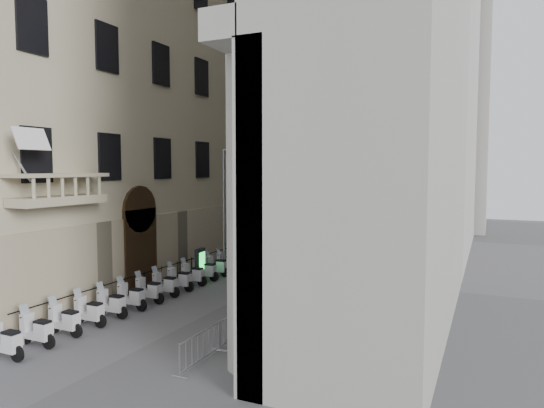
# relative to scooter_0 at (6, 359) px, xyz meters

# --- Properties ---
(left_building) EXTENTS (5.00, 36.00, 34.00)m
(left_building) POSITION_rel_scooter_0_xyz_m (-3.95, 18.70, 17.00)
(left_building) COLOR #B9AE8E
(left_building) RESTS_ON ground
(far_building) EXTENTS (22.00, 10.00, 30.00)m
(far_building) POSITION_rel_scooter_0_xyz_m (3.55, 44.70, 15.00)
(far_building) COLOR beige
(far_building) RESTS_ON ground
(iron_fence) EXTENTS (0.30, 28.00, 1.40)m
(iron_fence) POSITION_rel_scooter_0_xyz_m (-0.75, 14.70, 0.00)
(iron_fence) COLOR black
(iron_fence) RESTS_ON ground
(blue_awning) EXTENTS (1.60, 3.00, 3.00)m
(blue_awning) POSITION_rel_scooter_0_xyz_m (7.70, 22.70, 0.00)
(blue_awning) COLOR navy
(blue_awning) RESTS_ON ground
(flag) EXTENTS (1.00, 1.40, 8.20)m
(flag) POSITION_rel_scooter_0_xyz_m (-0.45, 1.70, 0.00)
(flag) COLOR #9E0C11
(flag) RESTS_ON ground
(scooter_0) EXTENTS (1.40, 0.57, 1.50)m
(scooter_0) POSITION_rel_scooter_0_xyz_m (0.00, 0.00, 0.00)
(scooter_0) COLOR silver
(scooter_0) RESTS_ON ground
(scooter_1) EXTENTS (1.40, 0.57, 1.50)m
(scooter_1) POSITION_rel_scooter_0_xyz_m (0.00, 1.27, 0.00)
(scooter_1) COLOR silver
(scooter_1) RESTS_ON ground
(scooter_2) EXTENTS (1.40, 0.57, 1.50)m
(scooter_2) POSITION_rel_scooter_0_xyz_m (0.00, 2.53, 0.00)
(scooter_2) COLOR silver
(scooter_2) RESTS_ON ground
(scooter_3) EXTENTS (1.40, 0.57, 1.50)m
(scooter_3) POSITION_rel_scooter_0_xyz_m (0.00, 3.80, 0.00)
(scooter_3) COLOR silver
(scooter_3) RESTS_ON ground
(scooter_4) EXTENTS (1.40, 0.57, 1.50)m
(scooter_4) POSITION_rel_scooter_0_xyz_m (0.00, 5.07, 0.00)
(scooter_4) COLOR silver
(scooter_4) RESTS_ON ground
(scooter_5) EXTENTS (1.40, 0.57, 1.50)m
(scooter_5) POSITION_rel_scooter_0_xyz_m (0.00, 6.33, 0.00)
(scooter_5) COLOR silver
(scooter_5) RESTS_ON ground
(scooter_6) EXTENTS (1.40, 0.57, 1.50)m
(scooter_6) POSITION_rel_scooter_0_xyz_m (0.00, 7.60, 0.00)
(scooter_6) COLOR silver
(scooter_6) RESTS_ON ground
(scooter_7) EXTENTS (1.40, 0.57, 1.50)m
(scooter_7) POSITION_rel_scooter_0_xyz_m (0.00, 8.87, 0.00)
(scooter_7) COLOR silver
(scooter_7) RESTS_ON ground
(scooter_8) EXTENTS (1.40, 0.57, 1.50)m
(scooter_8) POSITION_rel_scooter_0_xyz_m (0.00, 10.13, 0.00)
(scooter_8) COLOR silver
(scooter_8) RESTS_ON ground
(scooter_9) EXTENTS (1.40, 0.57, 1.50)m
(scooter_9) POSITION_rel_scooter_0_xyz_m (0.00, 11.40, 0.00)
(scooter_9) COLOR silver
(scooter_9) RESTS_ON ground
(scooter_10) EXTENTS (1.40, 0.57, 1.50)m
(scooter_10) POSITION_rel_scooter_0_xyz_m (0.00, 12.67, 0.00)
(scooter_10) COLOR silver
(scooter_10) RESTS_ON ground
(scooter_11) EXTENTS (1.40, 0.57, 1.50)m
(scooter_11) POSITION_rel_scooter_0_xyz_m (0.00, 13.94, 0.00)
(scooter_11) COLOR silver
(scooter_11) RESTS_ON ground
(scooter_12) EXTENTS (1.40, 0.57, 1.50)m
(scooter_12) POSITION_rel_scooter_0_xyz_m (0.00, 15.20, 0.00)
(scooter_12) COLOR silver
(scooter_12) RESTS_ON ground
(scooter_13) EXTENTS (1.40, 0.57, 1.50)m
(scooter_13) POSITION_rel_scooter_0_xyz_m (0.00, 16.47, 0.00)
(scooter_13) COLOR silver
(scooter_13) RESTS_ON ground
(scooter_14) EXTENTS (1.40, 0.57, 1.50)m
(scooter_14) POSITION_rel_scooter_0_xyz_m (0.00, 17.74, 0.00)
(scooter_14) COLOR silver
(scooter_14) RESTS_ON ground
(scooter_15) EXTENTS (1.40, 0.57, 1.50)m
(scooter_15) POSITION_rel_scooter_0_xyz_m (0.00, 19.00, 0.00)
(scooter_15) COLOR silver
(scooter_15) RESTS_ON ground
(barrier_0) EXTENTS (0.60, 2.40, 1.10)m
(barrier_0) POSITION_rel_scooter_0_xyz_m (6.26, 2.40, 0.00)
(barrier_0) COLOR #97999E
(barrier_0) RESTS_ON ground
(barrier_1) EXTENTS (0.60, 2.40, 1.10)m
(barrier_1) POSITION_rel_scooter_0_xyz_m (6.26, 4.90, 0.00)
(barrier_1) COLOR #97999E
(barrier_1) RESTS_ON ground
(barrier_2) EXTENTS (0.60, 2.40, 1.10)m
(barrier_2) POSITION_rel_scooter_0_xyz_m (6.26, 7.40, 0.00)
(barrier_2) COLOR #97999E
(barrier_2) RESTS_ON ground
(barrier_3) EXTENTS (0.60, 2.40, 1.10)m
(barrier_3) POSITION_rel_scooter_0_xyz_m (6.26, 9.90, 0.00)
(barrier_3) COLOR #97999E
(barrier_3) RESTS_ON ground
(barrier_4) EXTENTS (0.60, 2.40, 1.10)m
(barrier_4) POSITION_rel_scooter_0_xyz_m (6.26, 12.40, 0.00)
(barrier_4) COLOR #97999E
(barrier_4) RESTS_ON ground
(barrier_5) EXTENTS (0.60, 2.40, 1.10)m
(barrier_5) POSITION_rel_scooter_0_xyz_m (6.26, 14.90, 0.00)
(barrier_5) COLOR #97999E
(barrier_5) RESTS_ON ground
(barrier_6) EXTENTS (0.60, 2.40, 1.10)m
(barrier_6) POSITION_rel_scooter_0_xyz_m (6.26, 17.40, 0.00)
(barrier_6) COLOR #97999E
(barrier_6) RESTS_ON ground
(security_tent) EXTENTS (4.58, 4.58, 3.72)m
(security_tent) POSITION_rel_scooter_0_xyz_m (-0.05, 24.13, 3.11)
(security_tent) COLOR silver
(security_tent) RESTS_ON ground
(street_lamp) EXTENTS (2.39, 1.02, 7.67)m
(street_lamp) POSITION_rel_scooter_0_xyz_m (0.03, 15.36, 4.54)
(street_lamp) COLOR #92959A
(street_lamp) RESTS_ON ground
(info_kiosk) EXTENTS (0.35, 0.89, 1.84)m
(info_kiosk) POSITION_rel_scooter_0_xyz_m (-0.36, 12.68, 0.93)
(info_kiosk) COLOR black
(info_kiosk) RESTS_ON ground
(pedestrian_a) EXTENTS (0.76, 0.61, 1.80)m
(pedestrian_a) POSITION_rel_scooter_0_xyz_m (2.54, 23.59, 0.90)
(pedestrian_a) COLOR #0D1536
(pedestrian_a) RESTS_ON ground
(pedestrian_b) EXTENTS (0.97, 0.82, 1.78)m
(pedestrian_b) POSITION_rel_scooter_0_xyz_m (5.03, 27.92, 0.89)
(pedestrian_b) COLOR black
(pedestrian_b) RESTS_ON ground
(pedestrian_c) EXTENTS (1.00, 0.79, 1.80)m
(pedestrian_c) POSITION_rel_scooter_0_xyz_m (3.28, 24.84, 0.90)
(pedestrian_c) COLOR black
(pedestrian_c) RESTS_ON ground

